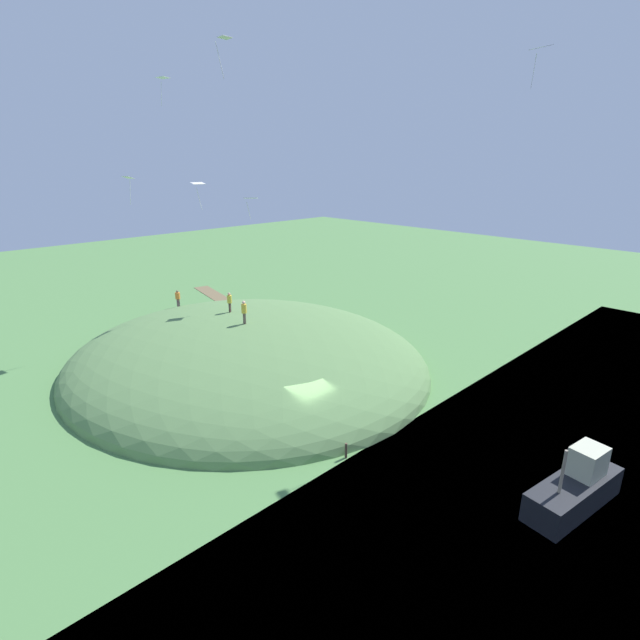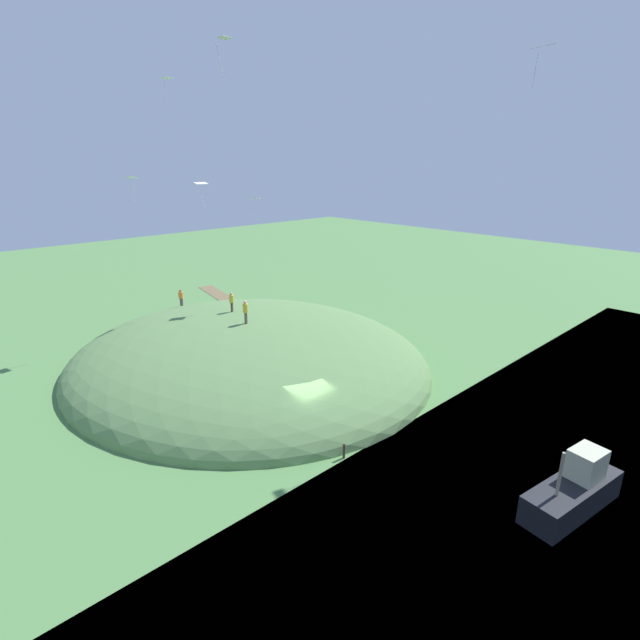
{
  "view_description": "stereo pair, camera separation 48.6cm",
  "coord_description": "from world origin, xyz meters",
  "px_view_note": "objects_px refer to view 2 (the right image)",
  "views": [
    {
      "loc": [
        -19.46,
        17.89,
        15.31
      ],
      "look_at": [
        1.6,
        -2.57,
        5.61
      ],
      "focal_mm": 27.29,
      "sensor_mm": 36.0,
      "label": 1
    },
    {
      "loc": [
        -19.79,
        17.54,
        15.31
      ],
      "look_at": [
        1.6,
        -2.57,
        5.61
      ],
      "focal_mm": 27.29,
      "sensor_mm": 36.0,
      "label": 2
    }
  ],
  "objects_px": {
    "boat_on_lake": "(574,491)",
    "kite_6": "(166,80)",
    "person_walking_path": "(231,299)",
    "mooring_post": "(344,451)",
    "person_near_shore": "(181,296)",
    "kite_7": "(542,49)",
    "kite_0": "(224,42)",
    "kite_1": "(253,199)",
    "kite_3": "(201,185)",
    "kite_8": "(132,179)",
    "person_on_hilltop": "(245,309)"
  },
  "relations": [
    {
      "from": "boat_on_lake",
      "to": "kite_6",
      "type": "relative_size",
      "value": 2.79
    },
    {
      "from": "kite_6",
      "to": "person_near_shore",
      "type": "bearing_deg",
      "value": -11.5
    },
    {
      "from": "person_walking_path",
      "to": "kite_7",
      "type": "xyz_separation_m",
      "value": [
        -19.77,
        -7.59,
        16.49
      ]
    },
    {
      "from": "person_near_shore",
      "to": "kite_1",
      "type": "distance_m",
      "value": 11.92
    },
    {
      "from": "boat_on_lake",
      "to": "kite_1",
      "type": "distance_m",
      "value": 30.61
    },
    {
      "from": "kite_3",
      "to": "kite_8",
      "type": "relative_size",
      "value": 1.0
    },
    {
      "from": "person_near_shore",
      "to": "mooring_post",
      "type": "bearing_deg",
      "value": -94.59
    },
    {
      "from": "person_walking_path",
      "to": "kite_7",
      "type": "distance_m",
      "value": 26.84
    },
    {
      "from": "kite_7",
      "to": "kite_1",
      "type": "bearing_deg",
      "value": 11.59
    },
    {
      "from": "person_walking_path",
      "to": "kite_3",
      "type": "height_order",
      "value": "kite_3"
    },
    {
      "from": "boat_on_lake",
      "to": "kite_3",
      "type": "xyz_separation_m",
      "value": [
        32.5,
        -0.75,
        12.37
      ]
    },
    {
      "from": "person_near_shore",
      "to": "kite_6",
      "type": "distance_m",
      "value": 18.15
    },
    {
      "from": "person_walking_path",
      "to": "kite_8",
      "type": "relative_size",
      "value": 0.74
    },
    {
      "from": "kite_0",
      "to": "kite_7",
      "type": "xyz_separation_m",
      "value": [
        -11.08,
        -12.67,
        -0.18
      ]
    },
    {
      "from": "person_on_hilltop",
      "to": "person_near_shore",
      "type": "xyz_separation_m",
      "value": [
        11.37,
        -0.59,
        -1.37
      ]
    },
    {
      "from": "person_walking_path",
      "to": "kite_3",
      "type": "xyz_separation_m",
      "value": [
        5.27,
        -1.03,
        8.86
      ]
    },
    {
      "from": "person_near_shore",
      "to": "person_on_hilltop",
      "type": "bearing_deg",
      "value": -88.35
    },
    {
      "from": "boat_on_lake",
      "to": "kite_7",
      "type": "relative_size",
      "value": 2.75
    },
    {
      "from": "person_near_shore",
      "to": "kite_0",
      "type": "bearing_deg",
      "value": -100.96
    },
    {
      "from": "person_on_hilltop",
      "to": "kite_6",
      "type": "height_order",
      "value": "kite_6"
    },
    {
      "from": "kite_8",
      "to": "kite_7",
      "type": "bearing_deg",
      "value": -156.07
    },
    {
      "from": "kite_6",
      "to": "kite_1",
      "type": "bearing_deg",
      "value": -142.21
    },
    {
      "from": "kite_3",
      "to": "mooring_post",
      "type": "relative_size",
      "value": 2.51
    },
    {
      "from": "person_near_shore",
      "to": "kite_7",
      "type": "xyz_separation_m",
      "value": [
        -27.65,
        -8.05,
        17.68
      ]
    },
    {
      "from": "person_on_hilltop",
      "to": "person_walking_path",
      "type": "xyz_separation_m",
      "value": [
        3.49,
        -1.05,
        -0.18
      ]
    },
    {
      "from": "person_on_hilltop",
      "to": "kite_6",
      "type": "xyz_separation_m",
      "value": [
        9.82,
        -0.27,
        16.71
      ]
    },
    {
      "from": "person_near_shore",
      "to": "kite_0",
      "type": "height_order",
      "value": "kite_0"
    },
    {
      "from": "person_on_hilltop",
      "to": "person_near_shore",
      "type": "relative_size",
      "value": 1.16
    },
    {
      "from": "person_near_shore",
      "to": "kite_6",
      "type": "height_order",
      "value": "kite_6"
    },
    {
      "from": "kite_7",
      "to": "person_walking_path",
      "type": "bearing_deg",
      "value": 21.0
    },
    {
      "from": "person_on_hilltop",
      "to": "mooring_post",
      "type": "height_order",
      "value": "person_on_hilltop"
    },
    {
      "from": "kite_3",
      "to": "kite_8",
      "type": "distance_m",
      "value": 5.54
    },
    {
      "from": "person_on_hilltop",
      "to": "kite_0",
      "type": "relative_size",
      "value": 0.9
    },
    {
      "from": "kite_0",
      "to": "kite_1",
      "type": "height_order",
      "value": "kite_0"
    },
    {
      "from": "person_near_shore",
      "to": "kite_3",
      "type": "bearing_deg",
      "value": -55.68
    },
    {
      "from": "kite_7",
      "to": "kite_6",
      "type": "bearing_deg",
      "value": 17.78
    },
    {
      "from": "boat_on_lake",
      "to": "person_on_hilltop",
      "type": "bearing_deg",
      "value": 101.9
    },
    {
      "from": "person_walking_path",
      "to": "boat_on_lake",
      "type": "bearing_deg",
      "value": -116.95
    },
    {
      "from": "kite_7",
      "to": "mooring_post",
      "type": "xyz_separation_m",
      "value": [
        2.48,
        12.13,
        -20.48
      ]
    },
    {
      "from": "boat_on_lake",
      "to": "kite_6",
      "type": "xyz_separation_m",
      "value": [
        33.56,
        1.06,
        20.39
      ]
    },
    {
      "from": "kite_0",
      "to": "kite_6",
      "type": "bearing_deg",
      "value": -15.97
    },
    {
      "from": "kite_6",
      "to": "kite_8",
      "type": "height_order",
      "value": "kite_6"
    },
    {
      "from": "kite_7",
      "to": "mooring_post",
      "type": "distance_m",
      "value": 23.93
    },
    {
      "from": "person_on_hilltop",
      "to": "kite_8",
      "type": "xyz_separation_m",
      "value": [
        10.38,
        3.19,
        9.21
      ]
    },
    {
      "from": "kite_6",
      "to": "mooring_post",
      "type": "distance_m",
      "value": 31.75
    },
    {
      "from": "kite_7",
      "to": "person_near_shore",
      "type": "bearing_deg",
      "value": 16.23
    },
    {
      "from": "person_near_shore",
      "to": "kite_6",
      "type": "xyz_separation_m",
      "value": [
        -1.55,
        0.32,
        18.08
      ]
    },
    {
      "from": "kite_6",
      "to": "mooring_post",
      "type": "xyz_separation_m",
      "value": [
        -23.62,
        3.76,
        -20.88
      ]
    },
    {
      "from": "person_walking_path",
      "to": "mooring_post",
      "type": "bearing_deg",
      "value": -132.24
    },
    {
      "from": "person_on_hilltop",
      "to": "kite_7",
      "type": "xyz_separation_m",
      "value": [
        -16.29,
        -8.64,
        16.31
      ]
    }
  ]
}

